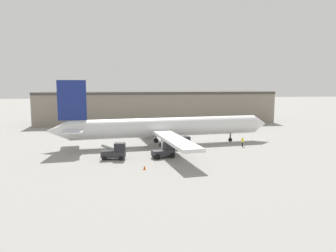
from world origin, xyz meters
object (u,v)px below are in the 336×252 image
(belt_loader_truck, at_px, (115,152))
(pushback_tug, at_px, (183,144))
(airplane, at_px, (162,127))
(baggage_tug, at_px, (165,151))
(ground_crew_worker, at_px, (243,142))
(safety_cone_near, at_px, (144,167))

(belt_loader_truck, relative_size, pushback_tug, 1.22)
(airplane, bearing_deg, pushback_tug, -63.51)
(airplane, distance_m, baggage_tug, 10.85)
(airplane, xyz_separation_m, ground_crew_worker, (14.04, -4.01, -2.40))
(safety_cone_near, bearing_deg, belt_loader_truck, 120.10)
(safety_cone_near, bearing_deg, ground_crew_worker, 34.66)
(airplane, bearing_deg, baggage_tug, -102.23)
(ground_crew_worker, distance_m, baggage_tug, 16.52)
(airplane, bearing_deg, belt_loader_truck, -135.61)
(belt_loader_truck, bearing_deg, airplane, 60.10)
(safety_cone_near, bearing_deg, pushback_tug, 57.99)
(ground_crew_worker, relative_size, belt_loader_truck, 0.45)
(baggage_tug, bearing_deg, pushback_tug, 41.30)
(belt_loader_truck, distance_m, safety_cone_near, 7.63)
(baggage_tug, bearing_deg, ground_crew_worker, 8.97)
(pushback_tug, distance_m, safety_cone_near, 14.74)
(pushback_tug, relative_size, safety_cone_near, 5.58)
(pushback_tug, bearing_deg, safety_cone_near, -136.19)
(baggage_tug, relative_size, belt_loader_truck, 0.98)
(baggage_tug, height_order, pushback_tug, baggage_tug)
(baggage_tug, bearing_deg, airplane, 69.50)
(baggage_tug, xyz_separation_m, belt_loader_truck, (-7.53, 0.04, 0.06))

